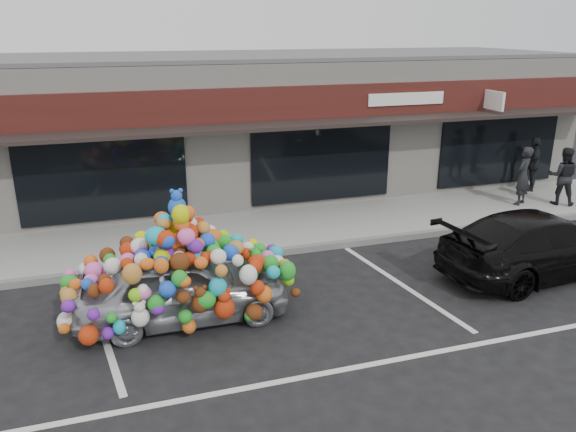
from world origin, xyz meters
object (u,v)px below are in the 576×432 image
object	(u,v)px
pedestrian_b	(563,176)
pedestrian_c	(533,164)
toy_car	(182,278)
pedestrian_a	(523,176)
black_sedan	(540,244)

from	to	relation	value
pedestrian_b	pedestrian_c	size ratio (longest dim) A/B	0.99
toy_car	pedestrian_c	bearing A→B (deg)	-67.34
pedestrian_a	black_sedan	bearing A→B (deg)	23.56
black_sedan	pedestrian_b	distance (m)	5.22
pedestrian_a	pedestrian_c	bearing A→B (deg)	-171.25
toy_car	pedestrian_b	distance (m)	11.91
black_sedan	pedestrian_b	bearing A→B (deg)	-52.90
pedestrian_c	pedestrian_b	bearing A→B (deg)	26.10
pedestrian_a	pedestrian_c	world-z (taller)	pedestrian_c
toy_car	pedestrian_c	size ratio (longest dim) A/B	2.41
pedestrian_b	pedestrian_c	bearing A→B (deg)	-59.88
toy_car	pedestrian_a	distance (m)	10.93
toy_car	pedestrian_b	xyz separation A→B (m)	(11.44, 3.28, 0.18)
toy_car	pedestrian_a	xyz separation A→B (m)	(10.31, 3.62, 0.19)
black_sedan	pedestrian_a	xyz separation A→B (m)	(2.67, 3.90, 0.32)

